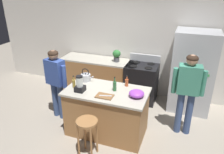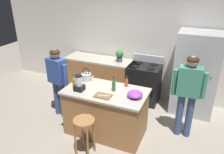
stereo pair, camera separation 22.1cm
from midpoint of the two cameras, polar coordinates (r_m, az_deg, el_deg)
ground_plane at (r=4.59m, az=-2.74°, el=-13.93°), size 14.00×14.00×0.00m
back_wall at (r=5.66m, az=4.66°, el=8.88°), size 8.00×0.10×2.70m
kitchen_island at (r=4.32m, az=-2.86°, el=-9.02°), size 1.54×0.85×0.93m
back_counter_run at (r=5.86m, az=-4.25°, el=0.25°), size 2.00×0.64×0.93m
refrigerator at (r=5.18m, az=18.97°, el=1.19°), size 0.90×0.73×1.85m
stove_range at (r=5.50m, az=6.46°, el=-1.37°), size 0.76×0.65×1.11m
person_by_island_left at (r=4.76m, az=-15.65°, el=-0.33°), size 0.60×0.30×1.54m
person_by_sink_right at (r=4.25m, az=17.65°, el=-2.71°), size 0.60×0.25×1.63m
bar_stool at (r=3.78m, az=-8.15°, el=-13.18°), size 0.36×0.36×0.71m
potted_plant at (r=5.46m, az=0.04°, el=5.72°), size 0.20×0.20×0.30m
blender_appliance at (r=4.06m, az=-9.89°, el=-2.04°), size 0.17×0.17×0.31m
bottle_cooking_sauce at (r=4.22m, az=2.33°, el=-1.40°), size 0.06×0.06×0.22m
bottle_olive_oil at (r=4.03m, az=-0.88°, el=-2.29°), size 0.07×0.07×0.28m
bottle_vinegar at (r=4.25m, az=-11.32°, el=-1.58°), size 0.06×0.06×0.24m
mixing_bowl at (r=3.86m, az=4.75°, el=-4.35°), size 0.27×0.27×0.12m
tea_kettle at (r=4.48m, az=-8.23°, el=-0.07°), size 0.28×0.20×0.27m
cutting_board at (r=3.88m, az=-3.59°, el=-4.98°), size 0.30×0.20×0.02m
chef_knife at (r=3.87m, az=-3.32°, el=-4.87°), size 0.22×0.09×0.01m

